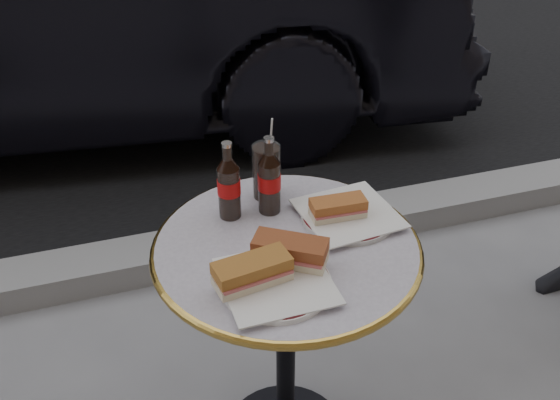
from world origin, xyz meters
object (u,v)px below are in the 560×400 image
object	(u,v)px
plate_left	(276,284)
cola_bottle_left	(229,180)
plate_right	(348,216)
cola_bottle_right	(269,175)
bistro_table	(286,354)
cola_glass	(266,171)

from	to	relation	value
plate_left	cola_bottle_left	bearing A→B (deg)	96.10
plate_right	cola_bottle_right	size ratio (longest dim) A/B	1.13
bistro_table	cola_bottle_left	distance (m)	0.50
bistro_table	cola_glass	bearing A→B (deg)	86.28
cola_bottle_right	cola_glass	bearing A→B (deg)	79.73
bistro_table	plate_right	world-z (taller)	plate_right
bistro_table	cola_bottle_right	distance (m)	0.49
bistro_table	cola_glass	world-z (taller)	cola_glass
plate_left	plate_right	bearing A→B (deg)	37.48
bistro_table	cola_glass	distance (m)	0.48
cola_bottle_left	bistro_table	bearing A→B (deg)	-57.00
plate_right	cola_bottle_left	distance (m)	0.30
cola_bottle_left	cola_bottle_right	distance (m)	0.10
bistro_table	plate_left	bearing A→B (deg)	-116.56
plate_right	cola_glass	bearing A→B (deg)	136.01
cola_bottle_left	cola_bottle_right	world-z (taller)	cola_bottle_right
cola_glass	cola_bottle_right	bearing A→B (deg)	-100.27
plate_right	cola_bottle_right	world-z (taller)	cola_bottle_right
plate_left	cola_glass	bearing A→B (deg)	76.75
plate_left	cola_bottle_left	xyz separation A→B (m)	(-0.03, 0.28, 0.09)
cola_bottle_left	cola_bottle_right	bearing A→B (deg)	-4.69
bistro_table	cola_glass	xyz separation A→B (m)	(0.01, 0.20, 0.44)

